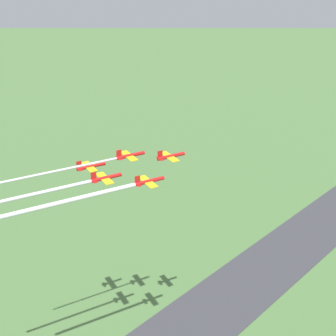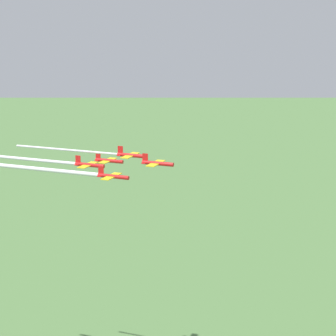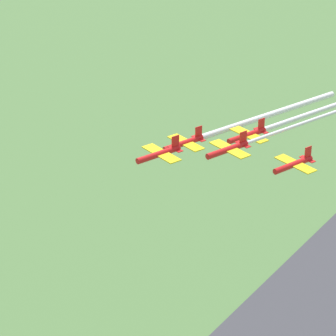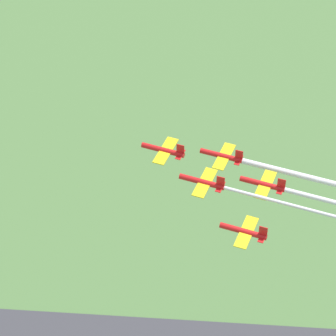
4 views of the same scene
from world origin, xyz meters
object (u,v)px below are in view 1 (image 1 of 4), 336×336
jet_3 (90,166)px  jet_4 (105,178)px  jet_1 (129,156)px  jet_2 (148,181)px  jet_0 (170,156)px

jet_3 → jet_4: size_ratio=1.00×
jet_1 → jet_4: bearing=-59.5°
jet_1 → jet_2: jet_1 is taller
jet_2 → jet_4: (9.47, 9.31, 1.04)m
jet_0 → jet_4: size_ratio=1.00×
jet_2 → jet_3: 23.23m
jet_1 → jet_2: (-13.01, 3.49, -3.64)m
jet_2 → jet_0: bearing=120.5°
jet_0 → jet_2: (-3.54, 12.80, -3.49)m
jet_0 → jet_1: jet_1 is taller
jet_0 → jet_1: size_ratio=1.00×
jet_2 → jet_3: bearing=-150.5°
jet_3 → jet_4: (-13.01, 3.49, 1.44)m
jet_2 → jet_3: jet_2 is taller
jet_2 → jet_3: size_ratio=1.00×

